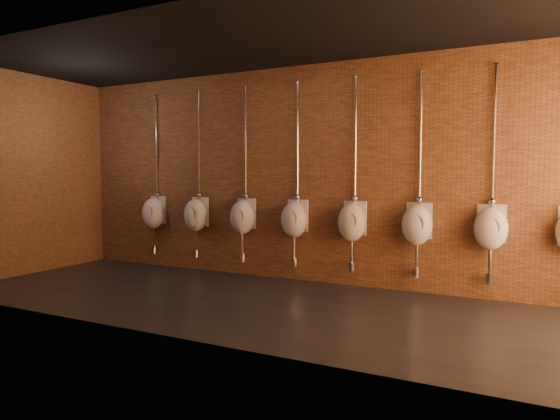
{
  "coord_description": "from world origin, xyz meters",
  "views": [
    {
      "loc": [
        2.97,
        -5.29,
        1.59
      ],
      "look_at": [
        -0.19,
        0.9,
        1.1
      ],
      "focal_mm": 32.0,
      "sensor_mm": 36.0,
      "label": 1
    }
  ],
  "objects": [
    {
      "name": "urinal_1",
      "position": [
        -1.97,
        1.36,
        0.94
      ],
      "size": [
        0.45,
        0.4,
        2.72
      ],
      "color": "white",
      "rests_on": "ground"
    },
    {
      "name": "urinal_0",
      "position": [
        -2.87,
        1.36,
        0.94
      ],
      "size": [
        0.45,
        0.4,
        2.72
      ],
      "color": "white",
      "rests_on": "ground"
    },
    {
      "name": "urinal_2",
      "position": [
        -1.08,
        1.36,
        0.94
      ],
      "size": [
        0.45,
        0.4,
        2.72
      ],
      "color": "white",
      "rests_on": "ground"
    },
    {
      "name": "ground",
      "position": [
        0.0,
        0.0,
        0.0
      ],
      "size": [
        8.5,
        8.5,
        0.0
      ],
      "primitive_type": "plane",
      "color": "black",
      "rests_on": "ground"
    },
    {
      "name": "room_shell",
      "position": [
        0.0,
        0.0,
        2.01
      ],
      "size": [
        8.54,
        3.04,
        3.22
      ],
      "color": "black",
      "rests_on": "ground"
    },
    {
      "name": "urinal_5",
      "position": [
        1.61,
        1.36,
        0.94
      ],
      "size": [
        0.45,
        0.4,
        2.72
      ],
      "color": "white",
      "rests_on": "ground"
    },
    {
      "name": "urinal_6",
      "position": [
        2.51,
        1.36,
        0.94
      ],
      "size": [
        0.45,
        0.4,
        2.72
      ],
      "color": "white",
      "rests_on": "ground"
    },
    {
      "name": "urinal_3",
      "position": [
        -0.18,
        1.36,
        0.94
      ],
      "size": [
        0.45,
        0.4,
        2.72
      ],
      "color": "white",
      "rests_on": "ground"
    },
    {
      "name": "urinal_4",
      "position": [
        0.72,
        1.36,
        0.94
      ],
      "size": [
        0.45,
        0.4,
        2.72
      ],
      "color": "white",
      "rests_on": "ground"
    }
  ]
}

